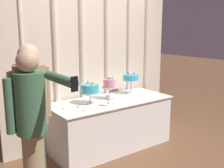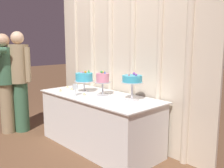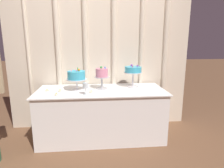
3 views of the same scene
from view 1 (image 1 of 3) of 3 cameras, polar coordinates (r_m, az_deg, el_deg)
The scene contains 13 objects.
ground_plane at distance 4.16m, azimuth 0.59°, elevation -13.59°, with size 24.00×24.00×0.00m, color brown.
draped_curtain at distance 4.24m, azimuth -3.58°, elevation 7.34°, with size 2.95×0.15×2.79m.
cake_table at distance 4.10m, azimuth -0.24°, elevation -8.42°, with size 1.85×0.79×0.74m.
cake_display_leftmost at distance 3.76m, azimuth -4.70°, elevation -1.11°, with size 0.29×0.29×0.33m.
cake_display_center at distance 3.99m, azimuth -0.57°, elevation -0.18°, with size 0.22×0.22×0.34m.
cake_display_rightmost at distance 4.33m, azimuth 4.01°, elevation 1.14°, with size 0.27×0.27×0.35m.
wine_glass at distance 3.65m, azimuth -0.76°, elevation -2.93°, with size 0.07×0.07×0.16m.
tealight_far_left at distance 3.60m, azimuth -10.16°, elevation -5.13°, with size 0.05×0.05×0.03m.
tealight_near_left at distance 3.48m, azimuth -5.86°, elevation -5.57°, with size 0.04×0.04×0.04m.
tealight_near_right at distance 3.64m, azimuth -7.16°, elevation -4.80°, with size 0.05×0.05×0.04m.
tealight_far_right at distance 3.79m, azimuth -0.76°, elevation -4.05°, with size 0.05×0.05×0.04m.
guest_man_dark_suit at distance 2.89m, azimuth -16.61°, elevation -6.58°, with size 0.47×0.40×1.63m.
guest_man_pink_jacket at distance 2.67m, azimuth -16.64°, elevation -8.01°, with size 0.45×0.71×1.60m.
Camera 1 is at (-2.25, -3.02, 1.78)m, focal length 43.10 mm.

